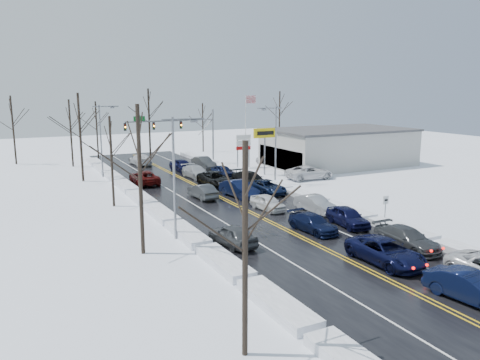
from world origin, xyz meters
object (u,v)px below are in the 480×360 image
traffic_signal_mast (181,128)px  flagpole (247,121)px  oncoming_car_0 (202,198)px  tires_plus_sign (265,136)px  dealership_building (338,147)px

traffic_signal_mast → flagpole: bearing=9.7°
flagpole → oncoming_car_0: (-16.96, -22.78, -5.93)m
tires_plus_sign → flagpole: bearing=71.6°
flagpole → oncoming_car_0: bearing=-126.7°
flagpole → dealership_building: 15.24m
traffic_signal_mast → dealership_building: size_ratio=0.65×
flagpole → dealership_building: size_ratio=0.49×
flagpole → dealership_building: bearing=-53.7°
tires_plus_sign → traffic_signal_mast: bearing=120.5°
tires_plus_sign → dealership_building: bearing=8.5°
tires_plus_sign → dealership_building: 13.82m
dealership_building → oncoming_car_0: (-25.77, -10.78, -2.66)m
oncoming_car_0 → tires_plus_sign: bearing=-148.5°
flagpole → oncoming_car_0: 29.02m
tires_plus_sign → flagpole: 14.79m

